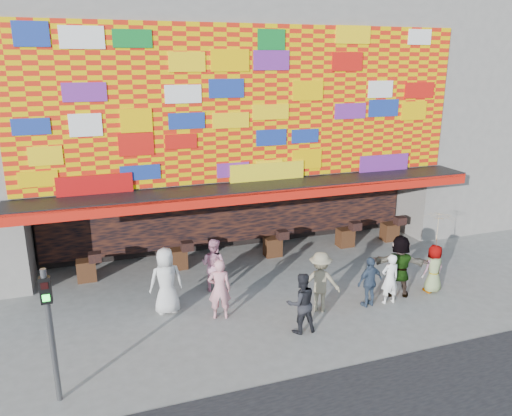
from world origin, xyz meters
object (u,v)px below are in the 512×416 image
object	(u,v)px
ped_c	(301,303)
ped_f	(399,266)
ped_i	(214,265)
signal_left	(50,321)
ped_e	(370,282)
ped_a	(166,281)
ped_b	(220,289)
ped_g	(434,269)
ped_d	(320,282)
parasol	(438,226)
ped_h	(390,279)

from	to	relation	value
ped_c	ped_f	size ratio (longest dim) A/B	0.86
ped_i	ped_f	bearing A→B (deg)	-159.37
signal_left	ped_c	size ratio (longest dim) A/B	1.81
signal_left	ped_e	bearing A→B (deg)	10.26
ped_a	ped_b	size ratio (longest dim) A/B	1.11
ped_a	ped_e	xyz separation A→B (m)	(5.62, -1.56, -0.21)
signal_left	ped_c	distance (m)	6.11
ped_c	ped_g	bearing A→B (deg)	-169.23
ped_d	ped_c	bearing A→B (deg)	67.46
ped_a	ped_e	distance (m)	5.84
ped_b	ped_g	xyz separation A→B (m)	(6.65, -0.59, -0.11)
ped_e	ped_a	bearing A→B (deg)	-26.66
ped_g	parasol	distance (m)	1.37
ped_g	ped_a	bearing A→B (deg)	-17.18
ped_a	ped_i	bearing A→B (deg)	-151.95
ped_e	ped_g	size ratio (longest dim) A/B	0.99
ped_b	ped_e	size ratio (longest dim) A/B	1.15
ped_d	ped_g	world-z (taller)	ped_d
ped_c	ped_g	distance (m)	4.91
ped_g	ped_f	bearing A→B (deg)	-14.19
ped_d	parasol	xyz separation A→B (m)	(3.84, -0.07, 1.25)
signal_left	parasol	bearing A→B (deg)	8.93
ped_h	ped_c	bearing A→B (deg)	12.76
ped_c	ped_d	xyz separation A→B (m)	(1.00, 0.91, 0.06)
ped_g	signal_left	bearing A→B (deg)	1.68
ped_c	ped_i	distance (m)	3.51
ped_f	ped_h	xyz separation A→B (m)	(-0.54, -0.34, -0.20)
ped_b	ped_d	size ratio (longest dim) A/B	0.99
signal_left	ped_b	distance (m)	4.84
signal_left	ped_g	distance (m)	10.99
ped_i	ped_d	bearing A→B (deg)	-178.27
ped_b	ped_i	bearing A→B (deg)	-85.66
signal_left	ped_c	bearing A→B (deg)	8.23
ped_a	ped_d	distance (m)	4.35
ped_d	parasol	bearing A→B (deg)	-155.82
ped_f	ped_b	bearing A→B (deg)	21.08
ped_e	parasol	xyz separation A→B (m)	(2.36, 0.17, 1.37)
ped_h	ped_d	bearing A→B (deg)	-6.06
ped_d	ped_a	bearing A→B (deg)	7.58
ped_e	ped_i	distance (m)	4.72
ped_a	ped_b	distance (m)	1.56
ped_a	ped_h	bearing A→B (deg)	163.68
ped_f	ped_i	size ratio (longest dim) A/B	1.14
ped_c	ped_a	bearing A→B (deg)	-34.44
ped_a	ped_g	distance (m)	8.10
ped_d	ped_g	bearing A→B (deg)	-155.82
ped_a	ped_f	bearing A→B (deg)	167.55
ped_d	ped_e	xyz separation A→B (m)	(1.48, -0.24, -0.13)
ped_h	ped_e	bearing A→B (deg)	-1.70
ped_f	ped_h	bearing A→B (deg)	58.18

